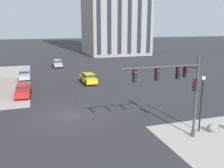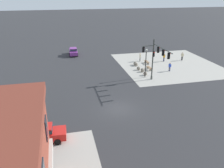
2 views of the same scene
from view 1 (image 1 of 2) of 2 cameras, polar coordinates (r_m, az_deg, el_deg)
name	(u,v)px [view 1 (image 1 of 2)]	position (r m, az deg, el deg)	size (l,w,h in m)	color
ground_plane	(71,115)	(26.09, -9.30, -7.11)	(320.00, 320.00, 0.00)	#2D2D30
traffic_signal_main	(180,85)	(20.16, 15.24, -0.29)	(6.60, 2.09, 6.73)	#383D38
bollard_sphere_curb_a	(211,128)	(23.53, 21.74, -9.32)	(0.69, 0.69, 0.69)	gray
street_lamp_corner_near	(202,97)	(22.38, 19.82, -2.78)	(0.36, 0.36, 4.91)	black
car_main_northbound_far	(24,74)	(45.05, -19.40, 2.13)	(1.94, 4.43, 1.68)	#99999E
car_cross_eastbound	(88,78)	(39.62, -5.44, 1.40)	(2.12, 4.51, 1.68)	gold
car_cross_westbound	(23,90)	(34.17, -19.69, -1.24)	(2.07, 4.49, 1.68)	red
car_parked_curb	(57,63)	(56.76, -12.37, 4.72)	(1.91, 4.41, 1.68)	#99999E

